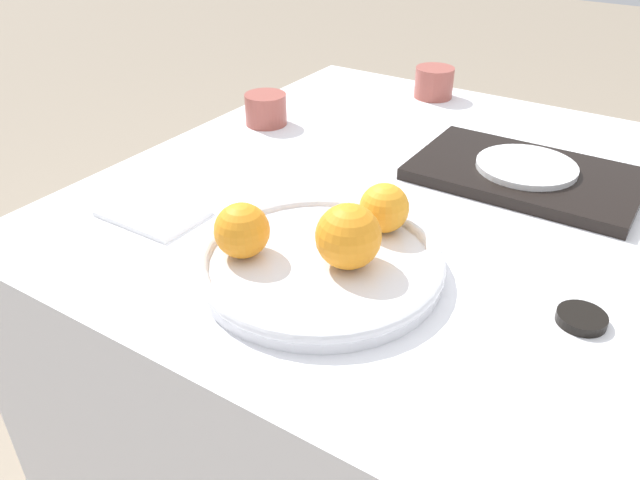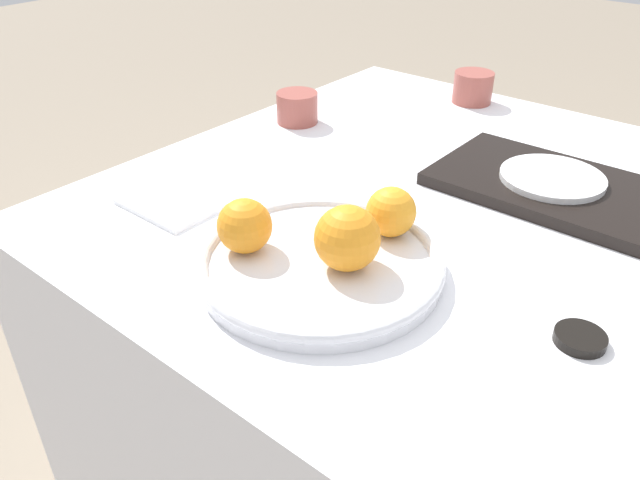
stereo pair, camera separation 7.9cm
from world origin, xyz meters
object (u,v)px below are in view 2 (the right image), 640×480
(napkin, at_px, (170,204))
(serving_tray, at_px, (551,186))
(fruit_platter, at_px, (320,263))
(orange_0, at_px, (347,238))
(soy_dish, at_px, (580,338))
(cup_0, at_px, (297,108))
(cup_1, at_px, (473,87))
(orange_2, at_px, (391,212))
(orange_1, at_px, (245,226))
(side_plate, at_px, (552,178))

(napkin, bearing_deg, serving_tray, 44.18)
(fruit_platter, height_order, orange_0, orange_0)
(serving_tray, xyz_separation_m, soy_dish, (0.17, -0.33, -0.00))
(serving_tray, bearing_deg, cup_0, -176.62)
(cup_0, relative_size, cup_1, 0.98)
(orange_2, bearing_deg, napkin, -159.87)
(orange_2, height_order, soy_dish, orange_2)
(orange_0, bearing_deg, orange_1, -157.10)
(cup_1, distance_m, soy_dish, 0.79)
(orange_0, distance_m, serving_tray, 0.42)
(orange_2, distance_m, cup_1, 0.64)
(orange_1, height_order, side_plate, orange_1)
(orange_0, height_order, orange_2, orange_0)
(fruit_platter, distance_m, cup_1, 0.73)
(orange_1, bearing_deg, cup_1, 95.31)
(fruit_platter, relative_size, orange_2, 4.68)
(fruit_platter, xyz_separation_m, orange_1, (-0.09, -0.04, 0.04))
(napkin, relative_size, soy_dish, 2.60)
(serving_tray, relative_size, napkin, 2.41)
(orange_1, xyz_separation_m, serving_tray, (0.23, 0.46, -0.05))
(side_plate, relative_size, napkin, 1.10)
(serving_tray, distance_m, cup_1, 0.43)
(orange_2, distance_m, serving_tray, 0.32)
(orange_0, relative_size, cup_1, 0.99)
(cup_0, xyz_separation_m, cup_1, (0.22, 0.33, 0.00))
(orange_1, height_order, cup_0, orange_1)
(cup_1, bearing_deg, napkin, -100.41)
(orange_1, bearing_deg, soy_dish, 17.00)
(orange_0, height_order, cup_1, orange_0)
(orange_0, distance_m, napkin, 0.34)
(side_plate, height_order, soy_dish, side_plate)
(napkin, bearing_deg, orange_1, -9.63)
(orange_0, xyz_separation_m, soy_dish, (0.28, 0.07, -0.06))
(orange_0, height_order, napkin, orange_0)
(orange_1, relative_size, napkin, 0.48)
(serving_tray, distance_m, side_plate, 0.02)
(orange_1, distance_m, cup_0, 0.51)
(orange_0, relative_size, serving_tray, 0.23)
(soy_dish, bearing_deg, orange_2, 173.53)
(fruit_platter, xyz_separation_m, orange_2, (0.03, 0.11, 0.04))
(side_plate, xyz_separation_m, cup_0, (-0.52, -0.03, 0.01))
(fruit_platter, distance_m, serving_tray, 0.44)
(orange_0, bearing_deg, cup_1, 105.57)
(serving_tray, distance_m, soy_dish, 0.38)
(orange_0, bearing_deg, soy_dish, 14.16)
(fruit_platter, height_order, soy_dish, fruit_platter)
(fruit_platter, bearing_deg, cup_0, 134.50)
(orange_1, relative_size, soy_dish, 1.26)
(fruit_platter, xyz_separation_m, cup_1, (-0.16, 0.72, 0.02))
(cup_0, xyz_separation_m, soy_dish, (0.69, -0.30, -0.02))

